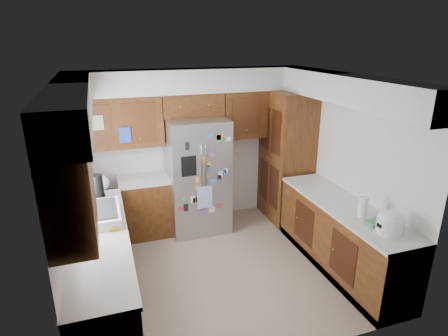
{
  "coord_description": "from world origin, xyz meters",
  "views": [
    {
      "loc": [
        -1.35,
        -4.09,
        2.92
      ],
      "look_at": [
        0.15,
        0.35,
        1.29
      ],
      "focal_mm": 30.0,
      "sensor_mm": 36.0,
      "label": 1
    }
  ],
  "objects_px": {
    "fridge": "(198,176)",
    "rice_cooker": "(390,222)",
    "paper_towel": "(363,207)",
    "pantry": "(286,157)"
  },
  "relations": [
    {
      "from": "fridge",
      "to": "rice_cooker",
      "type": "bearing_deg",
      "value": -58.56
    },
    {
      "from": "pantry",
      "to": "paper_towel",
      "type": "distance_m",
      "value": 1.96
    },
    {
      "from": "paper_towel",
      "to": "fridge",
      "type": "bearing_deg",
      "value": 126.57
    },
    {
      "from": "fridge",
      "to": "paper_towel",
      "type": "xyz_separation_m",
      "value": [
        1.49,
        -2.01,
        0.14
      ]
    },
    {
      "from": "fridge",
      "to": "pantry",
      "type": "bearing_deg",
      "value": -2.06
    },
    {
      "from": "paper_towel",
      "to": "rice_cooker",
      "type": "bearing_deg",
      "value": -89.16
    },
    {
      "from": "pantry",
      "to": "rice_cooker",
      "type": "relative_size",
      "value": 7.24
    },
    {
      "from": "pantry",
      "to": "fridge",
      "type": "height_order",
      "value": "pantry"
    },
    {
      "from": "fridge",
      "to": "rice_cooker",
      "type": "xyz_separation_m",
      "value": [
        1.5,
        -2.45,
        0.15
      ]
    },
    {
      "from": "pantry",
      "to": "fridge",
      "type": "distance_m",
      "value": 1.51
    }
  ]
}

